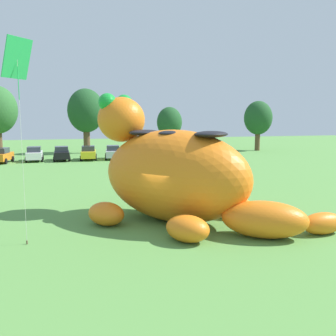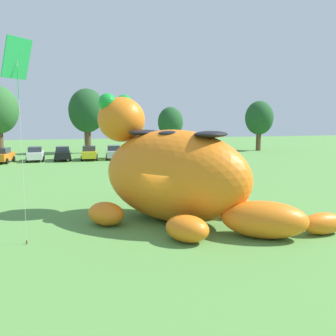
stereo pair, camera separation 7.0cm
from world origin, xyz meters
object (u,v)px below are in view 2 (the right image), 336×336
at_px(box_truck, 168,145).
at_px(car_white, 35,154).
at_px(giant_inflatable_creature, 175,174).
at_px(car_orange, 2,155).
at_px(tethered_flying_kite, 17,62).
at_px(car_black, 63,153).
at_px(car_yellow, 89,153).
at_px(car_silver, 114,152).
at_px(spectator_mid_field, 229,161).

bearing_deg(box_truck, car_white, -179.73).
bearing_deg(giant_inflatable_creature, box_truck, 73.84).
xyz_separation_m(giant_inflatable_creature, car_white, (-8.03, 29.05, -1.40)).
height_order(car_orange, tethered_flying_kite, tethered_flying_kite).
bearing_deg(box_truck, car_black, -178.21).
distance_m(car_yellow, box_truck, 10.27).
distance_m(car_black, car_silver, 6.13).
xyz_separation_m(spectator_mid_field, tethered_flying_kite, (-17.31, -17.42, 6.11)).
height_order(car_orange, car_white, same).
height_order(car_yellow, spectator_mid_field, car_yellow).
xyz_separation_m(car_silver, tethered_flying_kite, (-7.78, -30.02, 6.10)).
height_order(car_silver, box_truck, box_truck).
distance_m(car_orange, car_silver, 12.75).
relative_size(giant_inflatable_creature, car_white, 2.63).
bearing_deg(giant_inflatable_creature, car_black, 99.74).
height_order(car_yellow, tethered_flying_kite, tethered_flying_kite).
bearing_deg(tethered_flying_kite, spectator_mid_field, 45.19).
height_order(car_orange, car_yellow, same).
bearing_deg(tethered_flying_kite, car_black, 86.87).
distance_m(giant_inflatable_creature, car_silver, 28.54).
relative_size(car_orange, spectator_mid_field, 2.53).
bearing_deg(car_silver, car_yellow, 177.88).
bearing_deg(giant_inflatable_creature, tethered_flying_kite, -166.86).
xyz_separation_m(car_orange, car_yellow, (9.78, 0.36, 0.00)).
bearing_deg(car_orange, tethered_flying_kite, -80.51).
distance_m(car_yellow, tethered_flying_kite, 31.11).
xyz_separation_m(box_truck, spectator_mid_field, (2.28, -13.24, -0.75)).
relative_size(car_orange, box_truck, 0.66).
distance_m(box_truck, tethered_flying_kite, 34.57).
distance_m(car_silver, box_truck, 7.32).
height_order(car_white, car_silver, same).
height_order(car_white, tethered_flying_kite, tethered_flying_kite).
relative_size(giant_inflatable_creature, car_orange, 2.49).
bearing_deg(spectator_mid_field, car_black, 140.66).
height_order(car_orange, car_silver, same).
relative_size(giant_inflatable_creature, spectator_mid_field, 6.30).
distance_m(car_orange, box_truck, 20.03).
xyz_separation_m(car_black, box_truck, (13.37, 0.42, 0.74)).
bearing_deg(giant_inflatable_creature, car_yellow, 93.57).
bearing_deg(car_yellow, car_silver, -2.12).
bearing_deg(tethered_flying_kite, box_truck, 63.90).
bearing_deg(giant_inflatable_creature, car_silver, 87.60).
height_order(car_black, tethered_flying_kite, tethered_flying_kite).
relative_size(giant_inflatable_creature, tethered_flying_kite, 1.38).
distance_m(car_white, car_silver, 9.24).
bearing_deg(car_yellow, giant_inflatable_creature, -86.43).
xyz_separation_m(car_yellow, box_truck, (10.22, 0.54, 0.74)).
height_order(giant_inflatable_creature, car_silver, giant_inflatable_creature).
distance_m(car_orange, tethered_flying_kite, 30.79).
xyz_separation_m(giant_inflatable_creature, tethered_flying_kite, (-6.58, -1.54, 4.70)).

